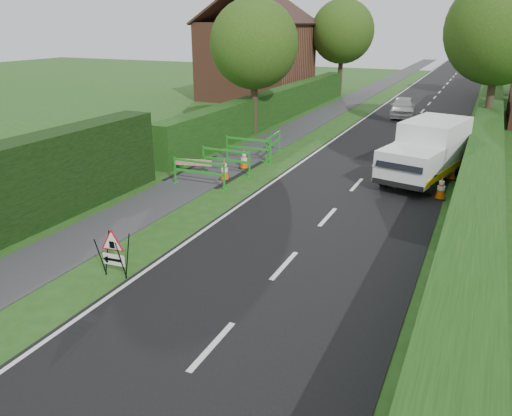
% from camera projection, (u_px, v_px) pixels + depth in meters
% --- Properties ---
extents(ground, '(120.00, 120.00, 0.00)m').
position_uv_depth(ground, '(66.00, 342.00, 9.13)').
color(ground, '#1E4814').
rests_on(ground, ground).
extents(road_surface, '(6.00, 90.00, 0.02)m').
position_uv_depth(road_surface, '(433.00, 99.00, 37.90)').
color(road_surface, black).
rests_on(road_surface, ground).
extents(footpath, '(2.00, 90.00, 0.02)m').
position_uv_depth(footpath, '(362.00, 95.00, 40.07)').
color(footpath, '#2D2D30').
rests_on(footpath, ground).
extents(hedge_west_far, '(1.00, 24.00, 1.80)m').
position_uv_depth(hedge_west_far, '(276.00, 120.00, 29.80)').
color(hedge_west_far, '#14380F').
rests_on(hedge_west_far, ground).
extents(hedge_east, '(1.20, 50.00, 1.50)m').
position_uv_depth(hedge_east, '(482.00, 167.00, 20.17)').
color(hedge_east, '#14380F').
rests_on(hedge_east, ground).
extents(house_west, '(7.50, 7.40, 7.88)m').
position_uv_depth(house_west, '(257.00, 59.00, 37.56)').
color(house_west, brown).
rests_on(house_west, ground).
extents(tree_nw, '(4.40, 4.40, 6.70)m').
position_uv_depth(tree_nw, '(254.00, 44.00, 24.68)').
color(tree_nw, '#2D2116').
rests_on(tree_nw, ground).
extents(tree_ne, '(5.20, 5.20, 7.79)m').
position_uv_depth(tree_ne, '(501.00, 30.00, 23.51)').
color(tree_ne, '#2D2116').
rests_on(tree_ne, ground).
extents(tree_fw, '(4.80, 4.80, 7.24)m').
position_uv_depth(tree_fw, '(342.00, 32.00, 38.16)').
color(tree_fw, '#2D2116').
rests_on(tree_fw, ground).
extents(tree_fe, '(4.20, 4.20, 6.33)m').
position_uv_depth(tree_fe, '(499.00, 40.00, 37.44)').
color(tree_fe, '#2D2116').
rests_on(tree_fe, ground).
extents(triangle_sign, '(0.75, 0.75, 1.00)m').
position_uv_depth(triangle_sign, '(112.00, 250.00, 11.21)').
color(triangle_sign, black).
rests_on(triangle_sign, ground).
extents(works_van, '(2.83, 4.97, 2.14)m').
position_uv_depth(works_van, '(427.00, 150.00, 18.16)').
color(works_van, silver).
rests_on(works_van, ground).
extents(traffic_cone_0, '(0.38, 0.38, 0.79)m').
position_uv_depth(traffic_cone_0, '(441.00, 188.00, 16.41)').
color(traffic_cone_0, black).
rests_on(traffic_cone_0, ground).
extents(traffic_cone_1, '(0.38, 0.38, 0.79)m').
position_uv_depth(traffic_cone_1, '(452.00, 169.00, 18.48)').
color(traffic_cone_1, black).
rests_on(traffic_cone_1, ground).
extents(traffic_cone_2, '(0.38, 0.38, 0.79)m').
position_uv_depth(traffic_cone_2, '(447.00, 157.00, 20.08)').
color(traffic_cone_2, black).
rests_on(traffic_cone_2, ground).
extents(traffic_cone_3, '(0.38, 0.38, 0.79)m').
position_uv_depth(traffic_cone_3, '(225.00, 170.00, 18.42)').
color(traffic_cone_3, black).
rests_on(traffic_cone_3, ground).
extents(traffic_cone_4, '(0.38, 0.38, 0.79)m').
position_uv_depth(traffic_cone_4, '(244.00, 159.00, 19.85)').
color(traffic_cone_4, black).
rests_on(traffic_cone_4, ground).
extents(ped_barrier_0, '(2.06, 0.37, 1.00)m').
position_uv_depth(ped_barrier_0, '(199.00, 170.00, 17.49)').
color(ped_barrier_0, '#1A901D').
rests_on(ped_barrier_0, ground).
extents(ped_barrier_1, '(2.06, 0.36, 1.00)m').
position_uv_depth(ped_barrier_1, '(226.00, 158.00, 19.05)').
color(ped_barrier_1, '#1A901D').
rests_on(ped_barrier_1, ground).
extents(ped_barrier_2, '(2.07, 0.40, 1.00)m').
position_uv_depth(ped_barrier_2, '(248.00, 146.00, 20.86)').
color(ped_barrier_2, '#1A901D').
rests_on(ped_barrier_2, ground).
extents(ped_barrier_3, '(0.60, 2.09, 1.00)m').
position_uv_depth(ped_barrier_3, '(274.00, 142.00, 21.58)').
color(ped_barrier_3, '#1A901D').
rests_on(ped_barrier_3, ground).
extents(redwhite_plank, '(1.47, 0.39, 0.25)m').
position_uv_depth(redwhite_plank, '(193.00, 174.00, 19.30)').
color(redwhite_plank, red).
rests_on(redwhite_plank, ground).
extents(hatchback_car, '(1.88, 3.69, 1.20)m').
position_uv_depth(hatchback_car, '(403.00, 107.00, 30.73)').
color(hatchback_car, white).
rests_on(hatchback_car, ground).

